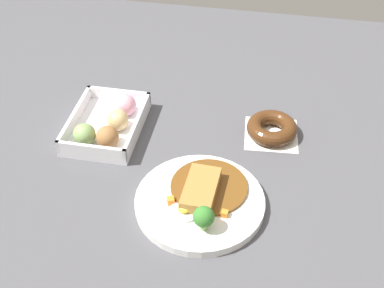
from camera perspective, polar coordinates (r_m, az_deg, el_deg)
The scene contains 4 objects.
ground_plane at distance 1.05m, azimuth -1.70°, elevation -5.01°, with size 1.60×1.60×0.00m, color #4C4C51.
curry_plate at distance 1.01m, azimuth 0.95°, elevation -6.19°, with size 0.25×0.25×0.07m.
donut_box at distance 1.18m, azimuth -9.25°, elevation 2.08°, with size 0.21×0.16×0.06m.
chocolate_ring_donut at distance 1.18m, azimuth 8.78°, elevation 1.70°, with size 0.13×0.13×0.04m.
Camera 1 is at (-0.71, -0.16, 0.76)m, focal length 48.50 mm.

